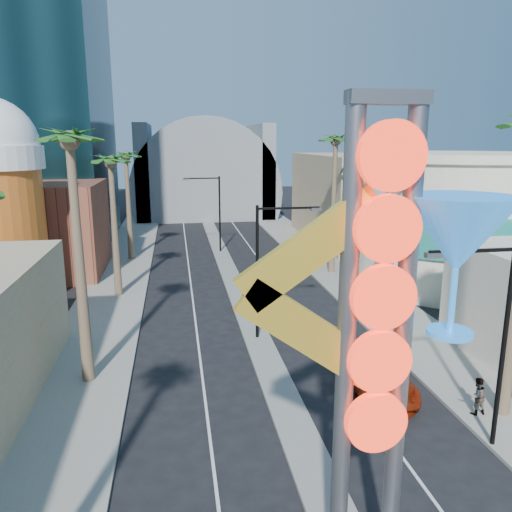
{
  "coord_description": "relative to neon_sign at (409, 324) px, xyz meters",
  "views": [
    {
      "loc": [
        -4.52,
        -7.4,
        11.5
      ],
      "look_at": [
        0.14,
        21.32,
        4.78
      ],
      "focal_mm": 35.0,
      "sensor_mm": 36.0,
      "label": 1
    }
  ],
  "objects": [
    {
      "name": "palm_3",
      "position": [
        -9.82,
        39.04,
        2.17
      ],
      "size": [
        2.4,
        2.4,
        11.2
      ],
      "color": "brown",
      "rests_on": "ground"
    },
    {
      "name": "streetlight_1",
      "position": [
        -1.36,
        41.04,
        -2.43
      ],
      "size": [
        3.79,
        0.25,
        8.0
      ],
      "color": "black",
      "rests_on": "ground"
    },
    {
      "name": "palm_7",
      "position": [
        8.18,
        31.04,
        3.52
      ],
      "size": [
        2.4,
        2.4,
        12.7
      ],
      "color": "brown",
      "rests_on": "ground"
    },
    {
      "name": "filler_east",
      "position": [
        15.18,
        45.04,
        -2.31
      ],
      "size": [
        10.0,
        20.0,
        10.0
      ],
      "primitive_type": "cube",
      "color": "tan",
      "rests_on": "ground"
    },
    {
      "name": "turquoise_building",
      "position": [
        17.18,
        27.04,
        -2.06
      ],
      "size": [
        16.6,
        16.6,
        10.6
      ],
      "color": "beige",
      "rests_on": "ground"
    },
    {
      "name": "neon_sign",
      "position": [
        0.0,
        0.0,
        0.0
      ],
      "size": [
        6.53,
        2.6,
        12.55
      ],
      "color": "gray",
      "rests_on": "ground"
    },
    {
      "name": "sidewalk_east",
      "position": [
        8.68,
        32.04,
        -7.23
      ],
      "size": [
        5.0,
        100.0,
        0.15
      ],
      "primitive_type": "cube",
      "color": "gray",
      "rests_on": "ground"
    },
    {
      "name": "median",
      "position": [
        -0.82,
        35.04,
        -7.23
      ],
      "size": [
        1.6,
        84.0,
        0.15
      ],
      "primitive_type": "cube",
      "color": "gray",
      "rests_on": "ground"
    },
    {
      "name": "sidewalk_west",
      "position": [
        -10.32,
        32.04,
        -7.23
      ],
      "size": [
        5.0,
        100.0,
        0.15
      ],
      "primitive_type": "cube",
      "color": "gray",
      "rests_on": "ground"
    },
    {
      "name": "brick_filler_west",
      "position": [
        -16.82,
        35.04,
        -3.31
      ],
      "size": [
        10.0,
        10.0,
        8.0
      ],
      "primitive_type": "cube",
      "color": "brown",
      "rests_on": "ground"
    },
    {
      "name": "palm_2",
      "position": [
        -9.82,
        27.04,
        2.17
      ],
      "size": [
        2.4,
        2.4,
        11.2
      ],
      "color": "brown",
      "rests_on": "ground"
    },
    {
      "name": "streetlight_0",
      "position": [
        -0.27,
        17.04,
        -2.43
      ],
      "size": [
        3.79,
        0.25,
        8.0
      ],
      "color": "black",
      "rests_on": "ground"
    },
    {
      "name": "streetlight_2",
      "position": [
        5.91,
        5.04,
        -2.47
      ],
      "size": [
        3.45,
        0.25,
        8.0
      ],
      "color": "black",
      "rests_on": "ground"
    },
    {
      "name": "canopy",
      "position": [
        -0.82,
        69.04,
        -3.0
      ],
      "size": [
        22.0,
        16.0,
        22.0
      ],
      "color": "slate",
      "rests_on": "ground"
    },
    {
      "name": "pedestrian_b",
      "position": [
        6.99,
        7.12,
        -6.34
      ],
      "size": [
        0.83,
        0.67,
        1.64
      ],
      "primitive_type": "imported",
      "rotation": [
        0.0,
        0.0,
        3.2
      ],
      "color": "gray",
      "rests_on": "sidewalk_east"
    },
    {
      "name": "palm_1",
      "position": [
        -9.82,
        13.04,
        3.52
      ],
      "size": [
        2.4,
        2.4,
        12.7
      ],
      "color": "brown",
      "rests_on": "ground"
    },
    {
      "name": "red_pickup",
      "position": [
        3.72,
        9.91,
        -6.49
      ],
      "size": [
        3.46,
        6.16,
        1.63
      ],
      "primitive_type": "imported",
      "rotation": [
        0.0,
        0.0,
        -0.13
      ],
      "color": "maroon",
      "rests_on": "ground"
    },
    {
      "name": "palm_6",
      "position": [
        8.18,
        19.04,
        2.62
      ],
      "size": [
        2.4,
        2.4,
        11.7
      ],
      "color": "brown",
      "rests_on": "ground"
    }
  ]
}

